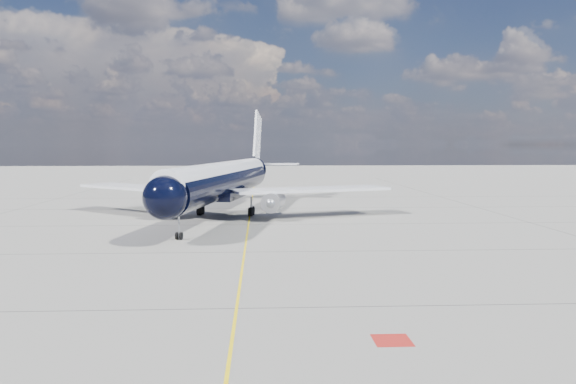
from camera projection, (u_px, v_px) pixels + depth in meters
name	position (u px, v px, depth m)	size (l,w,h in m)	color
ground	(249.00, 218.00, 63.29)	(320.00, 320.00, 0.00)	gray
taxiway_centerline	(248.00, 225.00, 58.31)	(0.16, 160.00, 0.01)	yellow
red_marking	(392.00, 340.00, 23.82)	(1.60, 1.60, 0.01)	maroon
main_airliner	(225.00, 180.00, 65.56)	(37.90, 46.63, 13.54)	black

